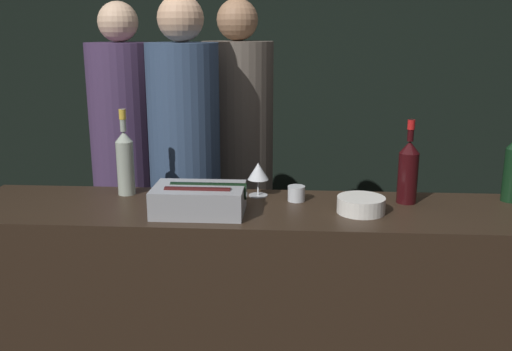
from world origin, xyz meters
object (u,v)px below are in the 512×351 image
at_px(candle_votive, 296,193).
at_px(person_blond_tee, 185,171).
at_px(person_in_hoodie, 238,157).
at_px(person_grey_polo, 126,154).
at_px(bowl_white, 361,204).
at_px(ice_bin_with_bottles, 200,198).
at_px(rose_wine_bottle, 125,160).
at_px(wine_glass, 259,172).
at_px(red_wine_bottle_tall, 408,170).

relative_size(candle_votive, person_blond_tee, 0.04).
relative_size(person_in_hoodie, person_grey_polo, 1.00).
relative_size(candle_votive, person_grey_polo, 0.04).
relative_size(bowl_white, candle_votive, 2.60).
bearing_deg(ice_bin_with_bottles, candle_votive, 26.84).
distance_m(bowl_white, rose_wine_bottle, 0.96).
bearing_deg(person_grey_polo, ice_bin_with_bottles, -145.10).
xyz_separation_m(candle_votive, person_in_hoodie, (-0.31, 0.78, -0.03)).
height_order(bowl_white, wine_glass, wine_glass).
xyz_separation_m(wine_glass, rose_wine_bottle, (-0.55, -0.01, 0.04)).
bearing_deg(red_wine_bottle_tall, person_in_hoodie, 133.61).
height_order(wine_glass, person_grey_polo, person_grey_polo).
distance_m(wine_glass, person_in_hoodie, 0.75).
xyz_separation_m(ice_bin_with_bottles, rose_wine_bottle, (-0.34, 0.23, 0.09)).
bearing_deg(person_in_hoodie, bowl_white, -179.14).
height_order(bowl_white, person_blond_tee, person_blond_tee).
xyz_separation_m(bowl_white, person_grey_polo, (-1.18, 0.97, -0.04)).
bearing_deg(red_wine_bottle_tall, wine_glass, 174.83).
bearing_deg(person_blond_tee, ice_bin_with_bottles, -24.11).
distance_m(person_in_hoodie, person_blond_tee, 0.42).
distance_m(rose_wine_bottle, person_grey_polo, 0.84).
xyz_separation_m(red_wine_bottle_tall, person_blond_tee, (-0.96, 0.43, -0.13)).
height_order(rose_wine_bottle, person_blond_tee, person_blond_tee).
xyz_separation_m(ice_bin_with_bottles, wine_glass, (0.21, 0.24, 0.04)).
distance_m(bowl_white, candle_votive, 0.27).
bearing_deg(red_wine_bottle_tall, rose_wine_bottle, 177.93).
relative_size(wine_glass, person_grey_polo, 0.08).
relative_size(red_wine_bottle_tall, person_blond_tee, 0.18).
distance_m(ice_bin_with_bottles, person_in_hoodie, 0.97).
relative_size(rose_wine_bottle, person_blond_tee, 0.19).
xyz_separation_m(ice_bin_with_bottles, red_wine_bottle_tall, (0.79, 0.19, 0.07)).
bearing_deg(candle_votive, rose_wine_bottle, 176.09).
xyz_separation_m(person_in_hoodie, person_blond_tee, (-0.22, -0.35, 0.01)).
bearing_deg(candle_votive, bowl_white, -28.97).
height_order(red_wine_bottle_tall, person_grey_polo, person_grey_polo).
bearing_deg(candle_votive, red_wine_bottle_tall, 0.91).
height_order(candle_votive, person_blond_tee, person_blond_tee).
height_order(ice_bin_with_bottles, person_grey_polo, person_grey_polo).
height_order(bowl_white, candle_votive, same).
xyz_separation_m(bowl_white, candle_votive, (-0.24, 0.13, -0.00)).
distance_m(bowl_white, person_in_hoodie, 1.07).
distance_m(bowl_white, person_blond_tee, 0.95).
bearing_deg(person_in_hoodie, candle_votive, 171.44).
bearing_deg(wine_glass, rose_wine_bottle, -178.76).
distance_m(candle_votive, red_wine_bottle_tall, 0.44).
bearing_deg(rose_wine_bottle, ice_bin_with_bottles, -33.61).
bearing_deg(candle_votive, wine_glass, 158.50).
bearing_deg(rose_wine_bottle, person_grey_polo, 106.74).
bearing_deg(rose_wine_bottle, bowl_white, -10.88).
height_order(ice_bin_with_bottles, rose_wine_bottle, rose_wine_bottle).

